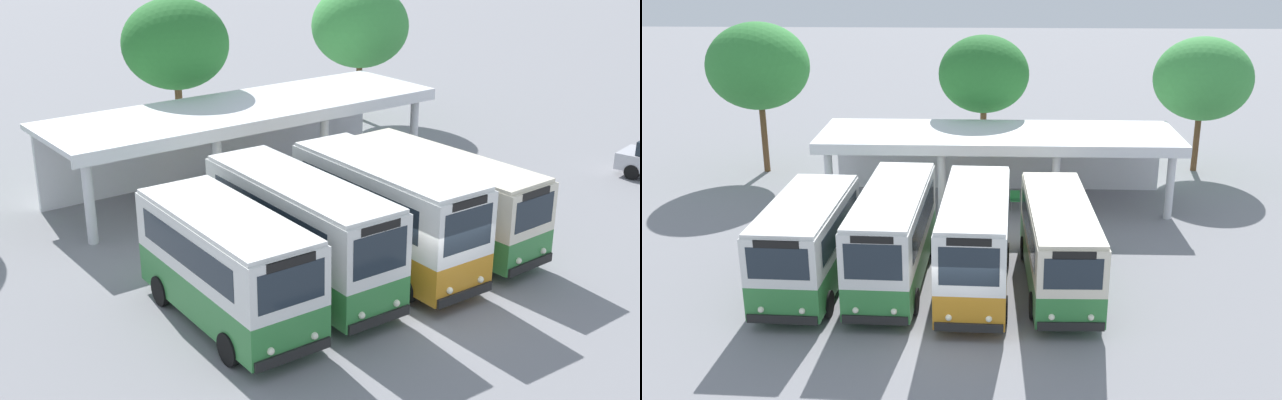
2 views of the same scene
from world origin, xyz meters
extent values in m
plane|color=gray|center=(0.00, 0.00, 0.00)|extent=(180.00, 180.00, 0.00)
cylinder|color=black|center=(-4.28, 1.02, 0.45)|extent=(0.25, 0.91, 0.90)
cylinder|color=black|center=(-6.54, 1.10, 0.45)|extent=(0.25, 0.91, 0.90)
cylinder|color=black|center=(-4.14, 5.05, 0.45)|extent=(0.25, 0.91, 0.90)
cylinder|color=black|center=(-6.39, 5.13, 0.45)|extent=(0.25, 0.91, 0.90)
cube|color=#337F3D|center=(-5.34, 3.08, 0.96)|extent=(2.58, 6.57, 1.16)
cube|color=silver|center=(-5.34, 3.08, 2.34)|extent=(2.58, 6.57, 1.59)
cube|color=silver|center=(-5.34, 3.08, 3.19)|extent=(2.50, 6.38, 0.12)
cube|color=black|center=(-5.45, -0.20, 0.52)|extent=(2.24, 0.18, 0.28)
cube|color=#1E2833|center=(-5.45, -0.16, 2.39)|extent=(1.93, 0.12, 1.04)
cube|color=black|center=(-5.45, -0.16, 3.01)|extent=(1.41, 0.10, 0.24)
cube|color=#1E2833|center=(-4.17, 3.13, 2.39)|extent=(0.22, 5.19, 0.88)
cube|color=#1E2833|center=(-6.50, 3.22, 2.39)|extent=(0.22, 5.19, 0.88)
sphere|color=#EAEACC|center=(-4.81, -0.21, 0.83)|extent=(0.20, 0.20, 0.20)
sphere|color=#EAEACC|center=(-6.10, -0.17, 0.83)|extent=(0.20, 0.20, 0.20)
cylinder|color=black|center=(-1.48, 1.30, 0.45)|extent=(0.25, 0.91, 0.90)
cylinder|color=black|center=(-3.56, 1.37, 0.45)|extent=(0.25, 0.91, 0.90)
cylinder|color=black|center=(-1.31, 6.00, 0.45)|extent=(0.25, 0.91, 0.90)
cylinder|color=black|center=(-3.39, 6.08, 0.45)|extent=(0.25, 0.91, 0.90)
cube|color=#337F3D|center=(-2.44, 3.69, 0.95)|extent=(2.45, 7.66, 1.13)
cube|color=silver|center=(-2.44, 3.69, 2.41)|extent=(2.45, 7.66, 1.79)
cube|color=silver|center=(-2.44, 3.69, 3.36)|extent=(2.37, 7.43, 0.12)
cube|color=black|center=(-2.57, -0.14, 0.52)|extent=(2.08, 0.17, 0.28)
cube|color=#1E2833|center=(-2.57, -0.09, 2.46)|extent=(1.79, 0.11, 1.16)
cube|color=black|center=(-2.57, -0.09, 3.18)|extent=(1.31, 0.10, 0.24)
cube|color=#1E2833|center=(-1.35, 3.75, 2.46)|extent=(0.25, 6.07, 0.99)
cube|color=#1E2833|center=(-3.51, 3.82, 2.46)|extent=(0.25, 6.07, 0.99)
sphere|color=#EAEACC|center=(-1.97, -0.15, 0.83)|extent=(0.20, 0.20, 0.20)
sphere|color=#EAEACC|center=(-3.17, -0.11, 0.83)|extent=(0.20, 0.20, 0.20)
cylinder|color=black|center=(1.45, 0.84, 0.45)|extent=(0.25, 0.91, 0.90)
cylinder|color=black|center=(-0.67, 0.92, 0.45)|extent=(0.25, 0.91, 0.90)
cylinder|color=black|center=(1.60, 5.29, 0.45)|extent=(0.25, 0.91, 0.90)
cylinder|color=black|center=(-0.51, 5.37, 0.45)|extent=(0.25, 0.91, 0.90)
cube|color=orange|center=(0.47, 3.11, 0.95)|extent=(2.47, 7.25, 1.14)
cube|color=white|center=(0.47, 3.11, 2.47)|extent=(2.47, 7.25, 1.90)
cube|color=white|center=(0.47, 3.11, 3.48)|extent=(2.40, 7.03, 0.12)
cube|color=black|center=(0.34, -0.51, 0.52)|extent=(2.11, 0.17, 0.28)
cube|color=#1E2833|center=(0.34, -0.47, 2.52)|extent=(1.82, 0.11, 1.23)
cube|color=black|center=(0.34, -0.47, 3.30)|extent=(1.33, 0.10, 0.24)
cube|color=#1E2833|center=(1.57, 3.17, 2.52)|extent=(0.24, 5.74, 1.04)
cube|color=#1E2833|center=(-0.63, 3.24, 2.52)|extent=(0.24, 5.74, 1.04)
sphere|color=#EAEACC|center=(0.95, -0.52, 0.83)|extent=(0.20, 0.20, 0.20)
sphere|color=#EAEACC|center=(-0.27, -0.48, 0.83)|extent=(0.20, 0.20, 0.20)
cylinder|color=black|center=(4.45, 1.19, 0.45)|extent=(0.24, 0.90, 0.90)
cylinder|color=black|center=(2.39, 1.15, 0.45)|extent=(0.24, 0.90, 0.90)
cylinder|color=black|center=(4.35, 5.98, 0.45)|extent=(0.24, 0.90, 0.90)
cylinder|color=black|center=(2.29, 5.94, 0.45)|extent=(0.24, 0.90, 0.90)
cube|color=#337F3D|center=(3.37, 3.56, 0.91)|extent=(2.32, 7.77, 1.05)
cube|color=beige|center=(3.37, 3.56, 2.20)|extent=(2.32, 7.77, 1.54)
cube|color=beige|center=(3.37, 3.56, 3.03)|extent=(2.25, 7.54, 0.12)
cube|color=black|center=(3.45, -0.33, 0.52)|extent=(2.06, 0.14, 0.28)
cube|color=#1E2833|center=(3.45, -0.29, 2.25)|extent=(1.77, 0.09, 1.00)
cube|color=black|center=(3.45, -0.29, 2.85)|extent=(1.30, 0.08, 0.24)
cube|color=#1E2833|center=(4.44, 3.69, 2.25)|extent=(0.16, 6.18, 0.85)
cube|color=#1E2833|center=(2.30, 3.64, 2.25)|extent=(0.16, 6.18, 0.85)
sphere|color=#EAEACC|center=(4.04, -0.31, 0.83)|extent=(0.20, 0.20, 0.20)
sphere|color=#EAEACC|center=(2.85, -0.33, 0.83)|extent=(0.20, 0.20, 0.20)
cylinder|color=black|center=(14.62, 3.38, 0.32)|extent=(0.31, 0.66, 0.64)
cylinder|color=silver|center=(-6.17, 10.66, 1.60)|extent=(0.36, 0.36, 3.20)
cylinder|color=silver|center=(-1.16, 10.66, 1.60)|extent=(0.36, 0.36, 3.20)
cylinder|color=silver|center=(3.85, 10.66, 1.60)|extent=(0.36, 0.36, 3.20)
cylinder|color=silver|center=(8.86, 10.66, 1.60)|extent=(0.36, 0.36, 3.20)
cube|color=white|center=(1.35, 14.74, 1.60)|extent=(15.83, 0.20, 3.20)
cube|color=white|center=(1.35, 12.60, 3.30)|extent=(16.33, 4.98, 0.20)
cube|color=white|center=(1.35, 10.16, 3.06)|extent=(16.33, 0.10, 0.28)
cylinder|color=slate|center=(0.57, 11.39, 0.22)|extent=(0.03, 0.03, 0.44)
cylinder|color=slate|center=(0.22, 11.38, 0.22)|extent=(0.03, 0.03, 0.44)
cylinder|color=slate|center=(0.56, 11.74, 0.22)|extent=(0.03, 0.03, 0.44)
cylinder|color=slate|center=(0.21, 11.74, 0.22)|extent=(0.03, 0.03, 0.44)
cube|color=#2D8C47|center=(0.39, 11.56, 0.46)|extent=(0.45, 0.45, 0.04)
cube|color=#2D8C47|center=(0.39, 11.76, 0.66)|extent=(0.44, 0.05, 0.40)
cylinder|color=slate|center=(1.15, 11.38, 0.22)|extent=(0.03, 0.03, 0.44)
cylinder|color=slate|center=(0.80, 11.38, 0.22)|extent=(0.03, 0.03, 0.44)
cylinder|color=slate|center=(1.15, 11.73, 0.22)|extent=(0.03, 0.03, 0.44)
cylinder|color=slate|center=(0.80, 11.73, 0.22)|extent=(0.03, 0.03, 0.44)
cube|color=#2D8C47|center=(0.98, 11.55, 0.46)|extent=(0.45, 0.45, 0.04)
cube|color=#2D8C47|center=(0.97, 11.75, 0.66)|extent=(0.44, 0.05, 0.40)
cylinder|color=slate|center=(1.74, 11.46, 0.22)|extent=(0.03, 0.03, 0.44)
cylinder|color=slate|center=(1.39, 11.46, 0.22)|extent=(0.03, 0.03, 0.44)
cylinder|color=slate|center=(1.73, 11.81, 0.22)|extent=(0.03, 0.03, 0.44)
cylinder|color=slate|center=(1.38, 11.81, 0.22)|extent=(0.03, 0.03, 0.44)
cube|color=#2D8C47|center=(1.56, 11.63, 0.46)|extent=(0.45, 0.45, 0.04)
cube|color=#2D8C47|center=(1.55, 11.83, 0.66)|extent=(0.44, 0.05, 0.40)
cylinder|color=slate|center=(2.32, 11.40, 0.22)|extent=(0.03, 0.03, 0.44)
cylinder|color=slate|center=(1.97, 11.39, 0.22)|extent=(0.03, 0.03, 0.44)
cylinder|color=slate|center=(2.31, 11.75, 0.22)|extent=(0.03, 0.03, 0.44)
cylinder|color=slate|center=(1.96, 11.74, 0.22)|extent=(0.03, 0.03, 0.44)
cube|color=#2D8C47|center=(2.14, 11.57, 0.46)|extent=(0.45, 0.45, 0.04)
cube|color=#2D8C47|center=(2.14, 11.77, 0.66)|extent=(0.44, 0.05, 0.40)
cylinder|color=slate|center=(2.90, 11.43, 0.22)|extent=(0.03, 0.03, 0.44)
cylinder|color=slate|center=(2.55, 11.42, 0.22)|extent=(0.03, 0.03, 0.44)
cylinder|color=slate|center=(2.90, 11.78, 0.22)|extent=(0.03, 0.03, 0.44)
cylinder|color=slate|center=(2.55, 11.77, 0.22)|extent=(0.03, 0.03, 0.44)
cube|color=#2D8C47|center=(2.73, 11.60, 0.46)|extent=(0.45, 0.45, 0.04)
cube|color=#2D8C47|center=(2.72, 11.80, 0.66)|extent=(0.44, 0.05, 0.40)
cylinder|color=slate|center=(3.49, 11.42, 0.22)|extent=(0.03, 0.03, 0.44)
cylinder|color=slate|center=(3.14, 11.41, 0.22)|extent=(0.03, 0.03, 0.44)
cylinder|color=slate|center=(3.48, 11.77, 0.22)|extent=(0.03, 0.03, 0.44)
cylinder|color=slate|center=(3.13, 11.76, 0.22)|extent=(0.03, 0.03, 0.44)
cube|color=#2D8C47|center=(3.31, 11.59, 0.46)|extent=(0.45, 0.45, 0.04)
cube|color=#2D8C47|center=(3.31, 11.79, 0.66)|extent=(0.44, 0.05, 0.40)
cylinder|color=brown|center=(0.62, 16.88, 1.81)|extent=(0.32, 0.32, 3.62)
ellipsoid|color=#28722D|center=(0.62, 16.88, 5.34)|extent=(4.58, 4.58, 3.89)
cylinder|color=brown|center=(11.95, 18.17, 1.52)|extent=(0.32, 0.32, 3.05)
ellipsoid|color=green|center=(11.95, 18.17, 4.94)|extent=(5.06, 5.06, 4.30)
camera|label=1|loc=(-15.65, -14.70, 11.16)|focal=45.97mm
camera|label=2|loc=(0.85, -20.38, 11.50)|focal=41.47mm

